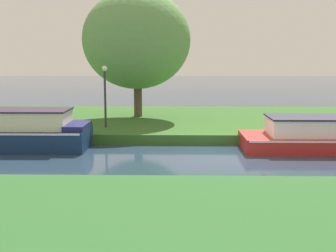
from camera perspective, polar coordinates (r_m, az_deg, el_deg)
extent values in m
plane|color=#26394C|center=(16.02, 6.92, -3.89)|extent=(120.00, 120.00, 0.00)
cube|color=#315E23|center=(22.84, 5.19, 0.57)|extent=(72.00, 10.00, 0.40)
cube|color=white|center=(17.96, 20.53, -0.07)|extent=(4.92, 1.79, 0.65)
cube|color=#262534|center=(17.91, 20.60, 1.06)|extent=(5.02, 1.88, 0.06)
cube|color=beige|center=(18.14, -20.14, 0.78)|extent=(4.84, 1.64, 0.68)
cube|color=#302533|center=(18.10, -20.20, 1.95)|extent=(4.94, 1.73, 0.06)
cube|color=navy|center=(17.36, -11.51, 0.01)|extent=(0.77, 1.82, 0.20)
cylinder|color=brown|center=(23.21, -3.88, 4.42)|extent=(0.42, 0.42, 2.57)
ellipsoid|color=#649854|center=(22.62, -4.07, 10.99)|extent=(5.40, 4.36, 4.92)
cylinder|color=#333338|center=(19.75, -8.05, 3.37)|extent=(0.10, 0.10, 2.47)
sphere|color=white|center=(19.66, -8.14, 7.30)|extent=(0.24, 0.24, 0.24)
cylinder|color=brown|center=(19.17, -17.11, 0.35)|extent=(0.17, 0.17, 0.79)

